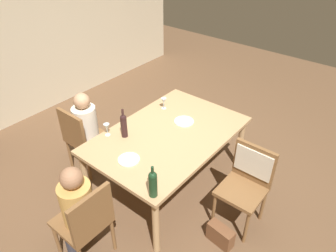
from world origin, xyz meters
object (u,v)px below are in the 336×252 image
(wine_glass_centre, at_px, (107,127))
(handbag, at_px, (220,235))
(dinner_plate_host, at_px, (184,121))
(person_woman_host, at_px, (76,206))
(person_man_bearded, at_px, (88,126))
(wine_bottle_tall_green, at_px, (124,125))
(chair_near, at_px, (249,175))
(chair_left_end, at_px, (86,221))
(wine_bottle_dark_red, at_px, (153,183))
(dining_table, at_px, (168,138))
(chair_far_left, at_px, (82,136))
(wine_glass_near_left, at_px, (164,101))
(dinner_plate_guest_left, at_px, (129,159))

(wine_glass_centre, distance_m, handbag, 1.66)
(dinner_plate_host, bearing_deg, person_woman_host, 178.97)
(person_man_bearded, distance_m, wine_bottle_tall_green, 0.68)
(chair_near, height_order, wine_glass_centre, chair_near)
(person_man_bearded, bearing_deg, chair_left_end, -40.29)
(person_man_bearded, relative_size, dinner_plate_host, 4.70)
(person_man_bearded, xyz_separation_m, wine_glass_centre, (-0.08, -0.47, 0.22))
(wine_bottle_tall_green, relative_size, handbag, 1.24)
(chair_near, xyz_separation_m, wine_bottle_dark_red, (-0.93, 0.48, 0.30))
(wine_glass_centre, bearing_deg, wine_bottle_tall_green, -56.51)
(person_woman_host, bearing_deg, dining_table, -1.15)
(chair_left_end, relative_size, wine_bottle_dark_red, 2.77)
(chair_left_end, xyz_separation_m, chair_near, (1.40, -0.89, 0.06))
(chair_far_left, distance_m, wine_glass_near_left, 1.11)
(wine_glass_centre, xyz_separation_m, dinner_plate_host, (0.76, -0.51, -0.10))
(chair_far_left, relative_size, handbag, 3.29)
(wine_bottle_tall_green, distance_m, handbag, 1.53)
(chair_left_end, height_order, wine_glass_near_left, chair_left_end)
(chair_far_left, bearing_deg, wine_bottle_dark_red, -12.34)
(wine_bottle_dark_red, xyz_separation_m, dinner_plate_host, (1.11, 0.49, -0.14))
(chair_left_end, xyz_separation_m, dinner_plate_guest_left, (0.67, 0.10, 0.22))
(person_woman_host, bearing_deg, chair_near, -35.50)
(person_woman_host, height_order, dinner_plate_guest_left, person_woman_host)
(dining_table, height_order, chair_near, chair_near)
(wine_bottle_dark_red, relative_size, wine_glass_near_left, 2.23)
(chair_near, relative_size, wine_bottle_tall_green, 2.64)
(dining_table, distance_m, wine_bottle_tall_green, 0.54)
(chair_near, relative_size, handbag, 3.29)
(person_woman_host, distance_m, person_man_bearded, 1.31)
(person_woman_host, relative_size, dinner_plate_guest_left, 4.96)
(person_man_bearded, xyz_separation_m, dinner_plate_guest_left, (-0.23, -0.96, 0.12))
(dining_table, distance_m, person_man_bearded, 1.04)
(person_woman_host, relative_size, handbag, 3.93)
(wine_bottle_tall_green, bearing_deg, dinner_plate_host, -28.05)
(person_man_bearded, bearing_deg, wine_bottle_dark_red, -16.47)
(person_woman_host, distance_m, wine_glass_near_left, 1.71)
(person_woman_host, bearing_deg, wine_glass_centre, 30.29)
(wine_glass_near_left, bearing_deg, chair_far_left, 146.12)
(wine_glass_near_left, bearing_deg, dinner_plate_host, -102.34)
(wine_bottle_tall_green, relative_size, wine_glass_near_left, 2.33)
(person_man_bearded, bearing_deg, handbag, 0.81)
(wine_bottle_dark_red, bearing_deg, wine_bottle_tall_green, 60.82)
(person_man_bearded, bearing_deg, wine_bottle_tall_green, 2.93)
(wine_glass_near_left, bearing_deg, handbag, -118.53)
(person_man_bearded, bearing_deg, chair_far_left, -90.00)
(person_man_bearded, height_order, dinner_plate_host, person_man_bearded)
(chair_far_left, height_order, dinner_plate_host, chair_far_left)
(dinner_plate_host, xyz_separation_m, handbag, (-0.65, -0.97, -0.65))
(wine_bottle_dark_red, distance_m, handbag, 1.03)
(person_woman_host, distance_m, wine_glass_centre, 0.98)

